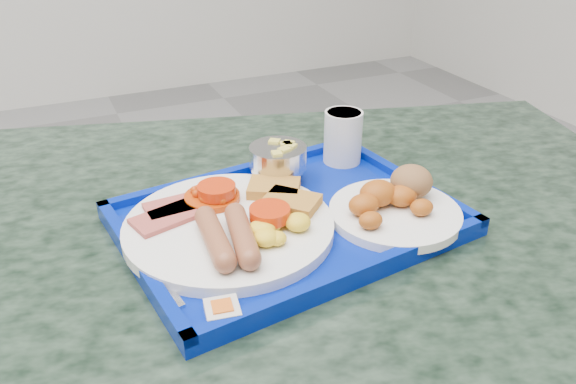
# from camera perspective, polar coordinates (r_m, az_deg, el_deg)

# --- Properties ---
(table) EXTENTS (1.44, 1.15, 0.79)m
(table) POSITION_cam_1_polar(r_m,az_deg,el_deg) (0.91, -2.47, -14.09)
(table) COLOR slate
(table) RESTS_ON floor
(tray) EXTENTS (0.48, 0.37, 0.03)m
(tray) POSITION_cam_1_polar(r_m,az_deg,el_deg) (0.78, 0.00, -2.94)
(tray) COLOR #031C98
(tray) RESTS_ON table
(main_plate) EXTENTS (0.28, 0.28, 0.04)m
(main_plate) POSITION_cam_1_polar(r_m,az_deg,el_deg) (0.74, -5.58, -3.07)
(main_plate) COLOR white
(main_plate) RESTS_ON tray
(bread_plate) EXTENTS (0.18, 0.18, 0.06)m
(bread_plate) POSITION_cam_1_polar(r_m,az_deg,el_deg) (0.79, 10.84, -1.10)
(bread_plate) COLOR white
(bread_plate) RESTS_ON tray
(fruit_bowl) EXTENTS (0.09, 0.09, 0.06)m
(fruit_bowl) POSITION_cam_1_polar(r_m,az_deg,el_deg) (0.85, -0.99, 3.45)
(fruit_bowl) COLOR silver
(fruit_bowl) RESTS_ON tray
(juice_cup) EXTENTS (0.06, 0.06, 0.09)m
(juice_cup) POSITION_cam_1_polar(r_m,az_deg,el_deg) (0.92, 5.60, 5.75)
(juice_cup) COLOR white
(juice_cup) RESTS_ON tray
(spoon) EXTENTS (0.05, 0.17, 0.01)m
(spoon) POSITION_cam_1_polar(r_m,az_deg,el_deg) (0.74, -13.96, -4.84)
(spoon) COLOR silver
(spoon) RESTS_ON tray
(knife) EXTENTS (0.04, 0.18, 0.00)m
(knife) POSITION_cam_1_polar(r_m,az_deg,el_deg) (0.70, -13.72, -7.37)
(knife) COLOR silver
(knife) RESTS_ON tray
(jam_packet) EXTENTS (0.04, 0.04, 0.01)m
(jam_packet) POSITION_cam_1_polar(r_m,az_deg,el_deg) (0.61, -6.68, -11.91)
(jam_packet) COLOR silver
(jam_packet) RESTS_ON tray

